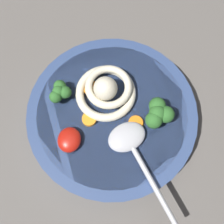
% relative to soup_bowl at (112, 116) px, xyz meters
% --- Properties ---
extents(table_slab, '(1.31, 1.31, 0.04)m').
position_rel_soup_bowl_xyz_m(table_slab, '(-0.02, -0.02, -0.04)').
color(table_slab, '#5B5651').
rests_on(table_slab, ground).
extents(soup_bowl, '(0.28, 0.28, 0.05)m').
position_rel_soup_bowl_xyz_m(soup_bowl, '(0.00, 0.00, 0.00)').
color(soup_bowl, '#334775').
rests_on(soup_bowl, table_slab).
extents(noodle_pile, '(0.11, 0.11, 0.04)m').
position_rel_soup_bowl_xyz_m(noodle_pile, '(0.03, 0.01, 0.04)').
color(noodle_pile, beige).
rests_on(noodle_pile, soup_bowl).
extents(soup_spoon, '(0.16, 0.12, 0.02)m').
position_rel_soup_bowl_xyz_m(soup_spoon, '(-0.05, -0.03, 0.03)').
color(soup_spoon, '#B7B7BC').
rests_on(soup_spoon, soup_bowl).
extents(chili_sauce_dollop, '(0.04, 0.04, 0.02)m').
position_rel_soup_bowl_xyz_m(chili_sauce_dollop, '(-0.05, 0.06, 0.03)').
color(chili_sauce_dollop, '#B2190F').
rests_on(chili_sauce_dollop, soup_bowl).
extents(broccoli_floret_near_spoon, '(0.04, 0.03, 0.03)m').
position_rel_soup_bowl_xyz_m(broccoli_floret_near_spoon, '(0.02, 0.08, 0.04)').
color(broccoli_floret_near_spoon, '#7A9E60').
rests_on(broccoli_floret_near_spoon, soup_bowl).
extents(broccoli_floret_front, '(0.05, 0.04, 0.04)m').
position_rel_soup_bowl_xyz_m(broccoli_floret_front, '(-0.01, -0.07, 0.05)').
color(broccoli_floret_front, '#7A9E60').
rests_on(broccoli_floret_front, soup_bowl).
extents(carrot_slice_center, '(0.03, 0.03, 0.01)m').
position_rel_soup_bowl_xyz_m(carrot_slice_center, '(0.04, 0.04, 0.03)').
color(carrot_slice_center, orange).
rests_on(carrot_slice_center, soup_bowl).
extents(carrot_slice_extra_b, '(0.02, 0.02, 0.01)m').
position_rel_soup_bowl_xyz_m(carrot_slice_extra_b, '(-0.01, -0.04, 0.03)').
color(carrot_slice_extra_b, orange).
rests_on(carrot_slice_extra_b, soup_bowl).
extents(carrot_slice_beside_chili, '(0.02, 0.02, 0.01)m').
position_rel_soup_bowl_xyz_m(carrot_slice_beside_chili, '(-0.01, 0.03, 0.03)').
color(carrot_slice_beside_chili, orange).
rests_on(carrot_slice_beside_chili, soup_bowl).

